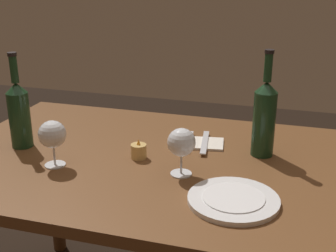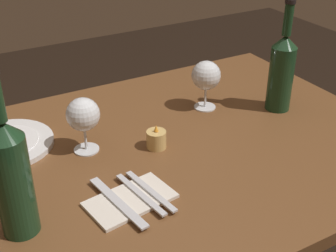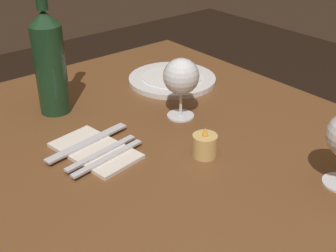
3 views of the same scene
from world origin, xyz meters
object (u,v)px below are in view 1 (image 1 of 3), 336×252
Objects in this scene: wine_glass_right at (181,143)px; folded_napkin at (196,143)px; fork_inner at (190,141)px; wine_glass_left at (52,135)px; fork_outer at (183,140)px; table_knife at (205,142)px; wine_bottle at (19,113)px; votive_candle at (138,152)px; wine_bottle_second at (264,117)px; dinner_plate at (233,200)px.

folded_napkin is at bearing 92.06° from wine_glass_right.
wine_glass_left is at bearing -140.87° from fork_inner.
fork_outer and table_knife have the same top height.
fork_outer is at bearing 19.52° from wine_bottle.
votive_candle is at bearing -137.98° from table_knife.
table_knife is at bearing 42.02° from votive_candle.
votive_candle is 0.33× the size of folded_napkin.
wine_bottle is at bearing -162.04° from folded_napkin.
votive_candle is (-0.17, 0.08, -0.08)m from wine_glass_right.
wine_bottle_second reaches higher than table_knife.
wine_glass_right is 2.22× the size of votive_candle.
dinner_plate is 1.22× the size of folded_napkin.
wine_glass_left is 0.60× the size of dinner_plate.
wine_glass_left is 0.46m from fork_outer.
votive_candle is 0.27× the size of dinner_plate.
folded_napkin is 1.13× the size of fork_outer.
wine_bottle reaches higher than fork_inner.
wine_glass_left is at bearing -156.39° from wine_bottle_second.
wine_glass_left is 0.45× the size of wine_bottle.
table_knife is at bearing 0.00° from folded_napkin.
dinner_plate is at bearing -30.01° from votive_candle.
dinner_plate is (0.18, -0.12, -0.09)m from wine_glass_right.
dinner_plate is (-0.04, -0.34, -0.13)m from wine_bottle_second.
table_knife is at bearing 0.00° from fork_inner.
fork_outer is 0.85× the size of table_knife.
wine_glass_left reaches higher than dinner_plate.
wine_bottle_second is at bearing 11.27° from wine_bottle.
wine_bottle_second reaches higher than fork_outer.
fork_inner is at bearing 119.85° from dinner_plate.
table_knife is at bearing 172.41° from wine_bottle_second.
wine_bottle is at bearing -160.48° from fork_outer.
fork_inner is (-0.03, 0.25, -0.09)m from wine_glass_right.
folded_napkin is (0.16, 0.17, -0.02)m from votive_candle.
fork_inner is at bearing 0.00° from fork_outer.
fork_inner is (0.37, 0.30, -0.09)m from wine_glass_left.
table_knife is (0.03, 0.00, 0.01)m from folded_napkin.
wine_glass_left is 0.28m from votive_candle.
wine_glass_right is 0.20m from votive_candle.
fork_outer is (-0.05, 0.00, 0.01)m from folded_napkin.
wine_bottle_second is 1.97× the size of fork_outer.
wine_bottle_second is 1.74× the size of folded_napkin.
wine_bottle_second is 1.42× the size of dinner_plate.
wine_glass_right is 0.26m from table_knife.
wine_bottle reaches higher than wine_glass_right.
fork_inner is at bearing 51.83° from votive_candle.
wine_bottle is 0.58m from fork_outer.
table_knife is (0.02, 0.25, -0.09)m from wine_glass_right.
wine_glass_right reaches higher than fork_inner.
wine_bottle reaches higher than fork_outer.
table_knife is (0.19, 0.17, -0.01)m from votive_candle.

